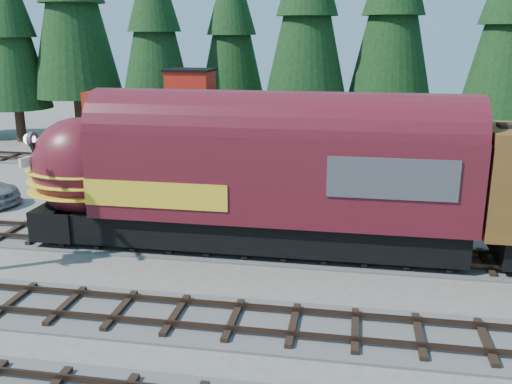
% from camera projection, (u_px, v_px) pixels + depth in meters
% --- Properties ---
extents(ground, '(120.00, 120.00, 0.00)m').
position_uv_depth(ground, '(318.00, 300.00, 18.59)').
color(ground, '#6B665B').
rests_on(ground, ground).
extents(track_spur, '(32.00, 3.20, 0.33)m').
position_uv_depth(track_spur, '(184.00, 165.00, 37.31)').
color(track_spur, '#4C4947').
rests_on(track_spur, ground).
extents(depot, '(12.80, 7.00, 5.30)m').
position_uv_depth(depot, '(335.00, 149.00, 27.75)').
color(depot, gold).
rests_on(depot, ground).
extents(conifer_backdrop, '(80.60, 23.28, 16.81)m').
position_uv_depth(conifer_backdrop, '(430.00, 9.00, 38.53)').
color(conifer_backdrop, black).
rests_on(conifer_backdrop, ground).
extents(locomotive, '(17.77, 3.53, 4.83)m').
position_uv_depth(locomotive, '(232.00, 182.00, 22.25)').
color(locomotive, black).
rests_on(locomotive, ground).
extents(caboose, '(11.09, 3.22, 5.77)m').
position_uv_depth(caboose, '(176.00, 122.00, 36.63)').
color(caboose, black).
rests_on(caboose, ground).
extents(pickup_truck_a, '(7.02, 4.94, 1.78)m').
position_uv_depth(pickup_truck_a, '(146.00, 194.00, 27.58)').
color(pickup_truck_a, black).
rests_on(pickup_truck_a, ground).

